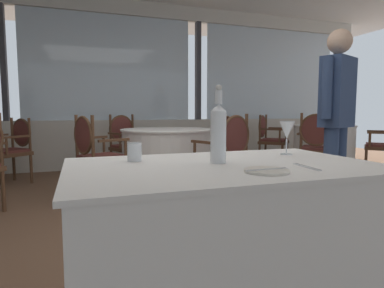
{
  "coord_description": "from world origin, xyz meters",
  "views": [
    {
      "loc": [
        -0.54,
        -2.53,
        1.0
      ],
      "look_at": [
        0.0,
        -0.94,
        0.83
      ],
      "focal_mm": 30.86,
      "sensor_mm": 36.0,
      "label": 1
    }
  ],
  "objects_px": {
    "dining_chair_1_3": "(94,150)",
    "diner_person_1": "(337,111)",
    "water_bottle": "(218,132)",
    "dining_chair_0_3": "(269,136)",
    "dining_chair_0_2": "(329,133)",
    "dining_chair_1_0": "(227,151)",
    "wine_glass": "(287,131)",
    "side_plate": "(266,171)",
    "water_tumbler": "(134,152)",
    "dining_chair_0_0": "(317,142)",
    "dining_chair_1_1": "(220,140)",
    "dining_chair_1_2": "(126,140)",
    "dining_chair_2_1": "(13,145)"
  },
  "relations": [
    {
      "from": "dining_chair_0_2",
      "to": "diner_person_1",
      "type": "xyz_separation_m",
      "value": [
        -2.3,
        -2.68,
        0.42
      ]
    },
    {
      "from": "dining_chair_1_2",
      "to": "diner_person_1",
      "type": "relative_size",
      "value": 0.55
    },
    {
      "from": "side_plate",
      "to": "wine_glass",
      "type": "relative_size",
      "value": 0.96
    },
    {
      "from": "dining_chair_0_3",
      "to": "dining_chair_0_2",
      "type": "bearing_deg",
      "value": 45.2
    },
    {
      "from": "water_tumbler",
      "to": "diner_person_1",
      "type": "relative_size",
      "value": 0.05
    },
    {
      "from": "wine_glass",
      "to": "dining_chair_1_2",
      "type": "xyz_separation_m",
      "value": [
        -0.36,
        3.71,
        -0.34
      ]
    },
    {
      "from": "dining_chair_1_1",
      "to": "diner_person_1",
      "type": "height_order",
      "value": "diner_person_1"
    },
    {
      "from": "side_plate",
      "to": "water_tumbler",
      "type": "bearing_deg",
      "value": 133.8
    },
    {
      "from": "wine_glass",
      "to": "dining_chair_1_1",
      "type": "distance_m",
      "value": 3.35
    },
    {
      "from": "dining_chair_0_0",
      "to": "dining_chair_0_3",
      "type": "bearing_deg",
      "value": 44.75
    },
    {
      "from": "side_plate",
      "to": "wine_glass",
      "type": "height_order",
      "value": "wine_glass"
    },
    {
      "from": "dining_chair_1_2",
      "to": "dining_chair_0_2",
      "type": "bearing_deg",
      "value": 65.42
    },
    {
      "from": "dining_chair_1_3",
      "to": "dining_chair_0_3",
      "type": "bearing_deg",
      "value": -0.18
    },
    {
      "from": "dining_chair_0_0",
      "to": "dining_chair_1_1",
      "type": "height_order",
      "value": "dining_chair_0_0"
    },
    {
      "from": "dining_chair_1_3",
      "to": "diner_person_1",
      "type": "distance_m",
      "value": 2.55
    },
    {
      "from": "dining_chair_0_2",
      "to": "dining_chair_0_3",
      "type": "height_order",
      "value": "dining_chair_0_2"
    },
    {
      "from": "dining_chair_0_3",
      "to": "wine_glass",
      "type": "bearing_deg",
      "value": -74.38
    },
    {
      "from": "side_plate",
      "to": "dining_chair_1_3",
      "type": "relative_size",
      "value": 0.18
    },
    {
      "from": "water_tumbler",
      "to": "dining_chair_0_3",
      "type": "xyz_separation_m",
      "value": [
        3.02,
        3.65,
        -0.25
      ]
    },
    {
      "from": "dining_chair_2_1",
      "to": "dining_chair_0_0",
      "type": "bearing_deg",
      "value": 121.85
    },
    {
      "from": "dining_chair_1_3",
      "to": "dining_chair_2_1",
      "type": "bearing_deg",
      "value": 104.93
    },
    {
      "from": "dining_chair_1_2",
      "to": "diner_person_1",
      "type": "bearing_deg",
      "value": 6.3
    },
    {
      "from": "diner_person_1",
      "to": "side_plate",
      "type": "bearing_deg",
      "value": -73.09
    },
    {
      "from": "wine_glass",
      "to": "dining_chair_0_2",
      "type": "height_order",
      "value": "dining_chair_0_2"
    },
    {
      "from": "wine_glass",
      "to": "dining_chair_0_3",
      "type": "distance_m",
      "value": 4.31
    },
    {
      "from": "wine_glass",
      "to": "dining_chair_0_3",
      "type": "height_order",
      "value": "wine_glass"
    },
    {
      "from": "diner_person_1",
      "to": "water_tumbler",
      "type": "bearing_deg",
      "value": -89.18
    },
    {
      "from": "dining_chair_2_1",
      "to": "dining_chair_0_3",
      "type": "bearing_deg",
      "value": 139.78
    },
    {
      "from": "wine_glass",
      "to": "dining_chair_0_0",
      "type": "distance_m",
      "value": 3.23
    },
    {
      "from": "water_tumbler",
      "to": "side_plate",
      "type": "bearing_deg",
      "value": -46.2
    },
    {
      "from": "diner_person_1",
      "to": "dining_chair_1_1",
      "type": "bearing_deg",
      "value": 161.34
    },
    {
      "from": "dining_chair_0_0",
      "to": "dining_chair_1_0",
      "type": "relative_size",
      "value": 1.01
    },
    {
      "from": "wine_glass",
      "to": "diner_person_1",
      "type": "distance_m",
      "value": 1.57
    },
    {
      "from": "dining_chair_0_0",
      "to": "dining_chair_0_3",
      "type": "xyz_separation_m",
      "value": [
        0.04,
        1.31,
        -0.01
      ]
    },
    {
      "from": "water_tumbler",
      "to": "dining_chair_1_0",
      "type": "bearing_deg",
      "value": 53.58
    },
    {
      "from": "wine_glass",
      "to": "dining_chair_0_2",
      "type": "bearing_deg",
      "value": 46.02
    },
    {
      "from": "dining_chair_0_0",
      "to": "wine_glass",
      "type": "bearing_deg",
      "value": -175.87
    },
    {
      "from": "dining_chair_0_2",
      "to": "dining_chair_1_0",
      "type": "bearing_deg",
      "value": -11.88
    },
    {
      "from": "water_bottle",
      "to": "dining_chair_2_1",
      "type": "xyz_separation_m",
      "value": [
        -1.45,
        3.75,
        -0.38
      ]
    },
    {
      "from": "dining_chair_2_1",
      "to": "dining_chair_1_3",
      "type": "bearing_deg",
      "value": 87.39
    },
    {
      "from": "dining_chair_1_1",
      "to": "diner_person_1",
      "type": "relative_size",
      "value": 0.54
    },
    {
      "from": "water_bottle",
      "to": "wine_glass",
      "type": "distance_m",
      "value": 0.48
    },
    {
      "from": "water_bottle",
      "to": "dining_chair_0_3",
      "type": "height_order",
      "value": "water_bottle"
    },
    {
      "from": "dining_chair_1_2",
      "to": "dining_chair_1_0",
      "type": "bearing_deg",
      "value": 0.0
    },
    {
      "from": "water_bottle",
      "to": "dining_chair_1_2",
      "type": "distance_m",
      "value": 3.87
    },
    {
      "from": "dining_chair_1_3",
      "to": "dining_chair_1_2",
      "type": "bearing_deg",
      "value": 45.06
    },
    {
      "from": "water_bottle",
      "to": "dining_chair_1_3",
      "type": "relative_size",
      "value": 0.36
    },
    {
      "from": "wine_glass",
      "to": "dining_chair_1_0",
      "type": "relative_size",
      "value": 0.18
    },
    {
      "from": "dining_chair_1_2",
      "to": "dining_chair_1_3",
      "type": "relative_size",
      "value": 0.99
    },
    {
      "from": "dining_chair_0_3",
      "to": "dining_chair_2_1",
      "type": "height_order",
      "value": "dining_chair_0_3"
    }
  ]
}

